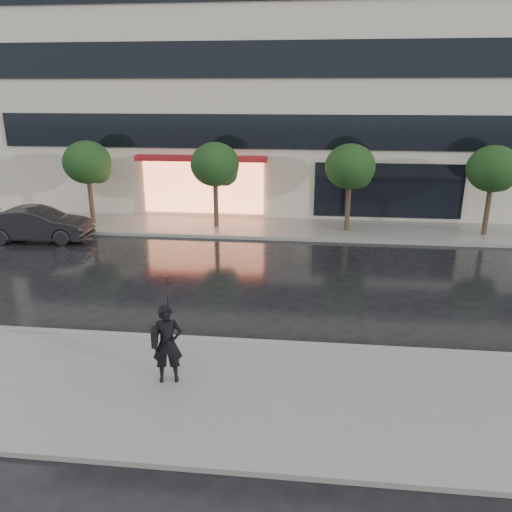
# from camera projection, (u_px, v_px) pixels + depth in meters

# --- Properties ---
(ground) EXTENTS (120.00, 120.00, 0.00)m
(ground) POSITION_uv_depth(u_px,v_px,m) (257.00, 328.00, 13.60)
(ground) COLOR black
(ground) RESTS_ON ground
(sidewalk_near) EXTENTS (60.00, 4.50, 0.12)m
(sidewalk_near) POSITION_uv_depth(u_px,v_px,m) (241.00, 395.00, 10.52)
(sidewalk_near) COLOR slate
(sidewalk_near) RESTS_ON ground
(sidewalk_far) EXTENTS (60.00, 3.50, 0.12)m
(sidewalk_far) POSITION_uv_depth(u_px,v_px,m) (281.00, 228.00, 23.25)
(sidewalk_far) COLOR slate
(sidewalk_far) RESTS_ON ground
(curb_near) EXTENTS (60.00, 0.25, 0.14)m
(curb_near) POSITION_uv_depth(u_px,v_px,m) (253.00, 344.00, 12.64)
(curb_near) COLOR gray
(curb_near) RESTS_ON ground
(curb_far) EXTENTS (60.00, 0.25, 0.14)m
(curb_far) POSITION_uv_depth(u_px,v_px,m) (278.00, 238.00, 21.60)
(curb_far) COLOR gray
(curb_far) RESTS_ON ground
(office_building) EXTENTS (30.00, 12.76, 18.00)m
(office_building) POSITION_uv_depth(u_px,v_px,m) (292.00, 36.00, 27.70)
(office_building) COLOR beige
(office_building) RESTS_ON ground
(tree_far_west) EXTENTS (2.20, 2.20, 3.99)m
(tree_far_west) POSITION_uv_depth(u_px,v_px,m) (89.00, 164.00, 23.07)
(tree_far_west) COLOR #33261C
(tree_far_west) RESTS_ON ground
(tree_mid_west) EXTENTS (2.20, 2.20, 3.99)m
(tree_mid_west) POSITION_uv_depth(u_px,v_px,m) (216.00, 166.00, 22.44)
(tree_mid_west) COLOR #33261C
(tree_mid_west) RESTS_ON ground
(tree_mid_east) EXTENTS (2.20, 2.20, 3.99)m
(tree_mid_east) POSITION_uv_depth(u_px,v_px,m) (351.00, 168.00, 21.82)
(tree_mid_east) COLOR #33261C
(tree_mid_east) RESTS_ON ground
(tree_far_east) EXTENTS (2.20, 2.20, 3.99)m
(tree_far_east) POSITION_uv_depth(u_px,v_px,m) (494.00, 171.00, 21.19)
(tree_far_east) COLOR #33261C
(tree_far_east) RESTS_ON ground
(parked_car) EXTENTS (4.51, 1.87, 1.45)m
(parked_car) POSITION_uv_depth(u_px,v_px,m) (38.00, 224.00, 21.28)
(parked_car) COLOR black
(parked_car) RESTS_ON ground
(pedestrian_with_umbrella) EXTENTS (1.12, 1.13, 2.44)m
(pedestrian_with_umbrella) POSITION_uv_depth(u_px,v_px,m) (167.00, 315.00, 10.47)
(pedestrian_with_umbrella) COLOR black
(pedestrian_with_umbrella) RESTS_ON sidewalk_near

